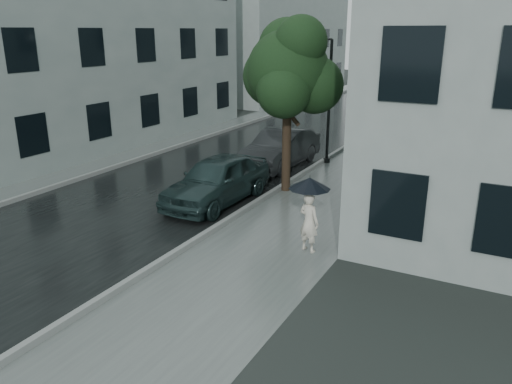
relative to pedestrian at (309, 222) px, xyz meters
The scene contains 14 objects.
ground 2.14m from the pedestrian, 126.52° to the right, with size 120.00×120.00×0.00m, color black.
sidewalk 10.47m from the pedestrian, 95.15° to the left, with size 3.50×60.00×0.01m, color slate.
kerb_near 10.78m from the pedestrian, 104.87° to the left, with size 0.15×60.00×0.15m, color slate.
asphalt_road 12.16m from the pedestrian, 121.06° to the left, with size 6.85×60.00×0.00m, color black.
kerb_far 14.28m from the pedestrian, 133.19° to the left, with size 0.15×60.00×0.15m, color slate.
sidewalk_far 14.93m from the pedestrian, 135.78° to the left, with size 1.70×60.00×0.01m, color #4C5451.
building_far_a 16.75m from the pedestrian, 156.84° to the left, with size 7.02×20.00×9.50m.
building_far_b 32.26m from the pedestrian, 117.78° to the left, with size 7.02×18.00×8.00m.
pedestrian is the anchor object (origin of this frame).
umbrella 1.02m from the pedestrian, 87.23° to the right, with size 1.13×1.13×1.03m.
street_tree 6.02m from the pedestrian, 120.49° to the left, with size 3.48×3.17×5.73m.
lamp_post 9.21m from the pedestrian, 108.13° to the left, with size 0.84×0.38×5.04m.
car_near 4.47m from the pedestrian, 152.41° to the left, with size 1.79×4.44×1.51m, color #1A2D2D.
car_far 8.11m from the pedestrian, 120.12° to the left, with size 1.57×4.51×1.49m, color black.
Camera 1 is at (5.37, -9.11, 5.27)m, focal length 35.00 mm.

